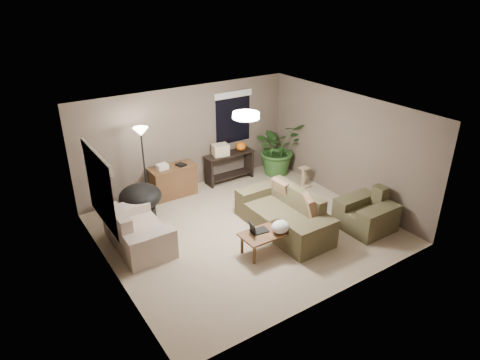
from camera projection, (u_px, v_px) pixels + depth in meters
room_shell at (246, 174)px, 8.35m from camera, size 5.50×5.50×5.50m
main_sofa at (285, 217)px, 8.77m from camera, size 0.95×2.20×0.85m
throw_pillows at (295, 198)px, 8.74m from camera, size 0.40×1.38×0.47m
loveseat at (137, 233)px, 8.20m from camera, size 0.90×1.60×0.85m
armchair at (366, 215)px, 8.83m from camera, size 0.95×1.00×0.85m
coffee_table at (267, 235)px, 8.03m from camera, size 1.00×0.55×0.42m
laptop at (256, 229)px, 7.97m from camera, size 0.39×0.28×0.24m
plastic_bag at (280, 227)px, 7.94m from camera, size 0.42×0.39×0.24m
desk at (173, 181)px, 10.11m from camera, size 1.10×0.50×0.75m
desk_papers at (166, 166)px, 9.85m from camera, size 0.70×0.29×0.12m
console_table at (229, 165)px, 10.86m from camera, size 1.30×0.40×0.75m
pumpkin at (241, 146)px, 10.85m from camera, size 0.29×0.29×0.22m
cardboard_box at (221, 150)px, 10.54m from camera, size 0.42×0.35×0.29m
papasan_chair at (141, 200)px, 9.06m from camera, size 0.99×0.99×0.80m
floor_lamp at (142, 142)px, 9.02m from camera, size 0.32×0.32×1.91m
ceiling_fixture at (246, 115)px, 7.85m from camera, size 0.50×0.50×0.10m
houseplant at (278, 154)px, 11.24m from camera, size 1.27×1.42×1.10m
cat_scratching_post at (304, 178)px, 10.65m from camera, size 0.32×0.32×0.50m
window_left at (98, 176)px, 6.99m from camera, size 0.05×1.56×1.33m
window_back at (233, 109)px, 10.64m from camera, size 1.06×0.05×1.33m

